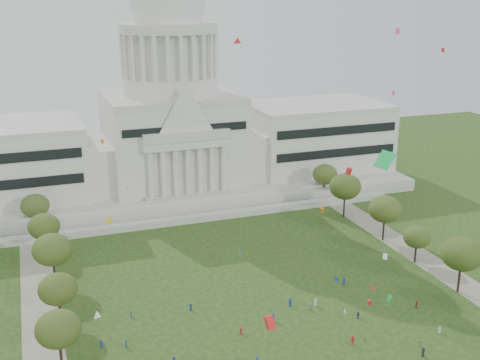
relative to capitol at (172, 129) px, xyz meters
name	(u,v)px	position (x,y,z in m)	size (l,w,h in m)	color
capitol	(172,129)	(0.00, 0.00, 0.00)	(160.00, 64.50, 91.30)	beige
path_left	(43,337)	(-48.00, -83.59, -22.28)	(8.00, 160.00, 0.04)	gray
path_right	(437,267)	(48.00, -83.59, -22.28)	(8.00, 160.00, 0.04)	gray
row_tree_l_2	(58,329)	(-45.04, -96.29, -13.79)	(8.42, 8.42, 11.97)	black
row_tree_r_2	(462,254)	(44.17, -96.15, -12.64)	(9.55, 9.55, 13.58)	black
row_tree_l_3	(58,289)	(-44.09, -79.67, -14.09)	(8.12, 8.12, 11.55)	black
row_tree_r_3	(417,237)	(44.40, -79.10, -15.21)	(7.01, 7.01, 9.98)	black
row_tree_l_4	(52,250)	(-44.08, -61.17, -12.90)	(9.29, 9.29, 13.21)	black
row_tree_r_4	(385,209)	(44.76, -63.55, -13.01)	(9.19, 9.19, 13.06)	black
row_tree_l_5	(44,226)	(-45.22, -42.58, -13.88)	(8.33, 8.33, 11.85)	black
row_tree_r_5	(345,187)	(43.49, -43.40, -12.37)	(9.82, 9.82, 13.96)	black
row_tree_l_6	(35,206)	(-46.87, -24.45, -14.02)	(8.19, 8.19, 11.64)	black
row_tree_r_6	(325,174)	(45.96, -25.46, -13.79)	(8.42, 8.42, 11.97)	black
person_0	(440,330)	(28.73, -109.62, -21.48)	(0.79, 0.52, 1.63)	silver
person_2	(417,305)	(30.63, -99.29, -21.47)	(0.80, 0.50, 1.65)	#B21E1E
person_3	(353,340)	(9.78, -107.28, -21.30)	(1.29, 0.66, 1.99)	#B21E1E
person_4	(342,336)	(8.83, -104.93, -21.48)	(0.96, 0.52, 1.63)	silver
person_9	(420,344)	(21.86, -112.64, -21.45)	(1.09, 0.56, 1.69)	#33723F
person_10	(358,315)	(16.02, -98.87, -21.43)	(1.02, 0.56, 1.74)	navy
distant_crowd	(242,349)	(-11.85, -102.54, -21.43)	(62.00, 36.01, 1.93)	#994C8C
kite_swarm	(331,220)	(2.88, -108.64, 5.56)	(96.00, 101.01, 64.33)	#E54C8C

